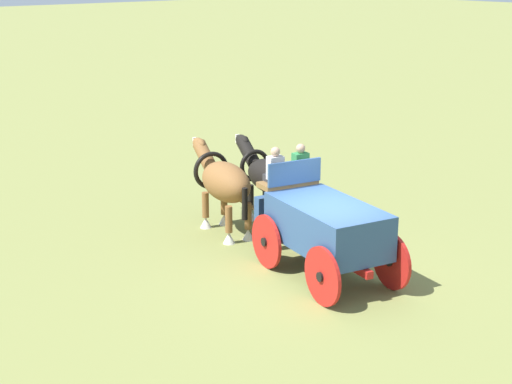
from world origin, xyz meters
name	(u,v)px	position (x,y,z in m)	size (l,w,h in m)	color
ground_plane	(326,277)	(0.00, 0.00, 0.00)	(220.00, 220.00, 0.00)	olive
show_wagon	(323,225)	(0.17, -0.03, 1.18)	(5.91, 2.47, 2.66)	#2D4C7A
draft_horse_near	(224,182)	(3.84, -0.09, 1.34)	(2.97, 1.34, 2.21)	brown
draft_horse_off	(268,177)	(3.61, -1.37, 1.29)	(2.97, 1.23, 2.16)	black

